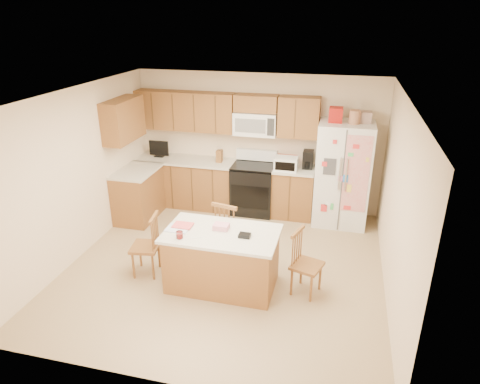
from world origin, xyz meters
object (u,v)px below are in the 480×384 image
(stove, at_px, (254,188))
(refrigerator, at_px, (343,173))
(windsor_chair_left, at_px, (147,246))
(island, at_px, (222,259))
(windsor_chair_right, at_px, (305,265))
(windsor_chair_back, at_px, (229,232))

(stove, distance_m, refrigerator, 1.63)
(stove, bearing_deg, windsor_chair_left, -113.26)
(island, relative_size, windsor_chair_left, 1.65)
(island, relative_size, windsor_chair_right, 1.69)
(stove, relative_size, windsor_chair_left, 1.24)
(island, height_order, windsor_chair_back, windsor_chair_back)
(stove, xyz_separation_m, refrigerator, (1.57, -0.06, 0.45))
(stove, xyz_separation_m, windsor_chair_back, (0.01, -1.76, -0.02))
(island, distance_m, windsor_chair_back, 0.67)
(windsor_chair_left, bearing_deg, island, -1.98)
(island, bearing_deg, stove, 92.04)
(windsor_chair_back, xyz_separation_m, windsor_chair_right, (1.18, -0.55, -0.04))
(windsor_chair_left, relative_size, windsor_chair_right, 1.02)
(windsor_chair_back, bearing_deg, island, -83.36)
(windsor_chair_right, bearing_deg, windsor_chair_left, -177.99)
(windsor_chair_back, bearing_deg, stove, 90.29)
(windsor_chair_back, bearing_deg, windsor_chair_left, -148.80)
(windsor_chair_right, bearing_deg, stove, 117.27)
(refrigerator, xyz_separation_m, windsor_chair_right, (-0.38, -2.24, -0.50))
(windsor_chair_left, bearing_deg, windsor_chair_right, 2.01)
(windsor_chair_left, bearing_deg, stove, 66.74)
(stove, relative_size, windsor_chair_right, 1.27)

